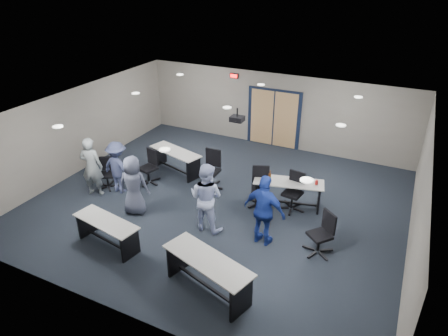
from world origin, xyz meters
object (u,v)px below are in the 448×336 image
at_px(person_plaid, 134,185).
at_px(person_lightblue, 206,197).
at_px(table_front_left, 107,229).
at_px(table_front_right, 208,270).
at_px(chair_loose_right, 320,234).
at_px(chair_back_c, 260,188).
at_px(chair_back_a, 148,167).
at_px(table_back_right, 288,189).
at_px(person_navy, 264,211).
at_px(table_back_left, 176,158).
at_px(chair_loose_left, 106,174).
at_px(person_back, 118,167).
at_px(chair_back_d, 293,192).
at_px(chair_back_b, 210,170).
at_px(person_gray, 92,167).

distance_m(person_plaid, person_lightblue, 2.10).
distance_m(table_front_left, table_front_right, 2.89).
bearing_deg(chair_loose_right, chair_back_c, -174.15).
distance_m(table_front_left, chair_back_a, 3.14).
xyz_separation_m(table_back_right, person_navy, (-0.01, -1.86, 0.38)).
bearing_deg(person_navy, person_plaid, 12.85).
distance_m(table_back_left, person_lightblue, 3.32).
relative_size(table_front_left, person_lightblue, 0.99).
xyz_separation_m(table_front_right, person_lightblue, (-1.08, 1.97, 0.35)).
height_order(chair_back_c, chair_loose_left, chair_back_c).
distance_m(chair_back_c, person_navy, 1.74).
bearing_deg(person_lightblue, chair_back_a, -23.75).
distance_m(chair_back_c, person_back, 4.19).
distance_m(chair_back_d, chair_loose_left, 5.54).
xyz_separation_m(chair_back_a, person_plaid, (0.66, -1.52, 0.30)).
distance_m(chair_back_b, person_gray, 3.42).
distance_m(chair_back_a, chair_back_d, 4.47).
bearing_deg(chair_loose_right, table_front_left, -117.23).
bearing_deg(table_back_left, person_back, -99.32).
bearing_deg(person_navy, person_back, 3.22).
bearing_deg(person_navy, chair_loose_left, 3.64).
bearing_deg(chair_loose_left, chair_loose_right, -34.60).
height_order(chair_loose_left, chair_loose_right, chair_loose_right).
height_order(chair_back_d, person_back, person_back).
relative_size(person_plaid, person_back, 1.05).
relative_size(chair_back_a, person_plaid, 0.64).
height_order(table_front_left, chair_loose_left, chair_loose_left).
relative_size(table_front_left, table_front_right, 0.85).
bearing_deg(table_front_right, person_lightblue, 135.85).
relative_size(chair_back_c, person_lightblue, 0.61).
height_order(person_navy, person_back, person_navy).
bearing_deg(chair_back_c, chair_back_d, -10.35).
bearing_deg(person_back, chair_back_d, -162.69).
distance_m(chair_loose_right, person_lightblue, 2.86).
xyz_separation_m(chair_back_b, person_back, (-2.31, -1.37, 0.20)).
bearing_deg(chair_loose_right, person_back, -142.43).
distance_m(table_front_right, person_navy, 2.10).
distance_m(chair_back_c, chair_loose_left, 4.65).
bearing_deg(person_navy, person_lightblue, 10.98).
distance_m(chair_loose_right, person_plaid, 4.95).
bearing_deg(person_navy, chair_back_c, -57.23).
distance_m(person_gray, person_back, 0.73).
bearing_deg(person_gray, person_back, -158.69).
height_order(table_back_right, person_lightblue, person_lightblue).
xyz_separation_m(table_back_left, chair_back_d, (4.06, -0.51, 0.03)).
xyz_separation_m(table_front_left, person_back, (-1.42, 2.19, 0.31)).
relative_size(chair_loose_right, person_navy, 0.58).
xyz_separation_m(table_front_left, chair_loose_left, (-1.90, 2.20, -0.01)).
relative_size(person_navy, person_back, 1.15).
bearing_deg(chair_loose_right, table_back_right, 167.97).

